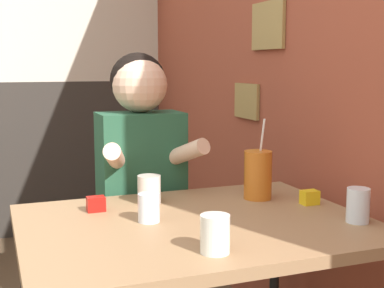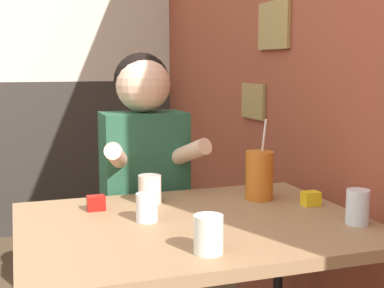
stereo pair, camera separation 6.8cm
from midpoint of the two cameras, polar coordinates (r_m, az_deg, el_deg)
brick_wall_right at (r=2.78m, az=7.12°, el=11.12°), size 0.08×4.79×2.70m
main_table at (r=1.73m, az=1.33°, el=-10.16°), size 1.09×0.83×0.73m
person_seated at (r=2.23m, az=-4.21°, el=-5.36°), size 0.42×0.42×1.27m
cocktail_pitcher at (r=1.98m, az=8.17°, el=-3.32°), size 0.10×0.10×0.30m
glass_near_pitcher at (r=1.70m, az=-3.69°, el=-6.76°), size 0.07×0.07×0.09m
glass_center at (r=1.42m, az=3.15°, el=-9.59°), size 0.08×0.08×0.10m
glass_far_side at (r=1.92m, az=-3.51°, el=-4.82°), size 0.08×0.08×0.10m
glass_by_brick at (r=1.75m, az=18.32°, el=-6.39°), size 0.07×0.07×0.11m
condiment_ketchup at (r=1.85m, az=-9.16°, el=-6.24°), size 0.06×0.04×0.05m
condiment_mustard at (r=1.94m, az=13.56°, el=-5.68°), size 0.06×0.04×0.05m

